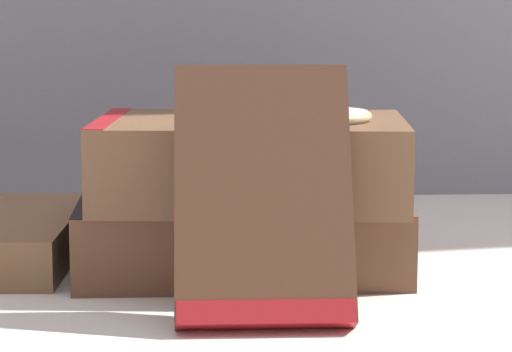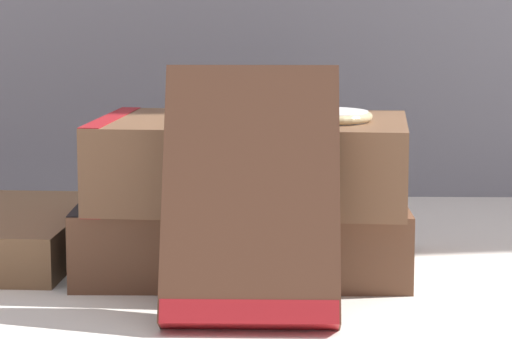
# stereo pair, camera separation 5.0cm
# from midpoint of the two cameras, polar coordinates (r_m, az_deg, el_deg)

# --- Properties ---
(ground_plane) EXTENTS (3.00, 3.00, 0.00)m
(ground_plane) POSITION_cam_midpoint_polar(r_m,az_deg,el_deg) (0.69, -5.54, -5.50)
(ground_plane) COLOR silver
(book_flat_bottom) EXTENTS (0.20, 0.13, 0.05)m
(book_flat_bottom) POSITION_cam_midpoint_polar(r_m,az_deg,el_deg) (0.74, -3.12, -2.76)
(book_flat_bottom) COLOR brown
(book_flat_bottom) RESTS_ON ground_plane
(book_flat_top) EXTENTS (0.19, 0.13, 0.05)m
(book_flat_top) POSITION_cam_midpoint_polar(r_m,az_deg,el_deg) (0.72, -2.67, 0.70)
(book_flat_top) COLOR brown
(book_flat_top) RESTS_ON book_flat_bottom
(book_leaning_front) EXTENTS (0.09, 0.08, 0.13)m
(book_leaning_front) POSITION_cam_midpoint_polar(r_m,az_deg,el_deg) (0.62, -1.98, -1.35)
(book_leaning_front) COLOR #4C2D1E
(book_leaning_front) RESTS_ON ground_plane
(pocket_watch) EXTENTS (0.06, 0.06, 0.01)m
(pocket_watch) POSITION_cam_midpoint_polar(r_m,az_deg,el_deg) (0.70, 1.11, 2.85)
(pocket_watch) COLOR white
(pocket_watch) RESTS_ON book_flat_top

